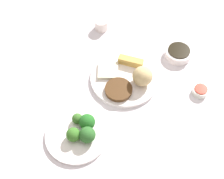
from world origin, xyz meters
TOP-DOWN VIEW (x-y plane):
  - tabletop at (0.00, 0.00)m, footprint 2.20×2.20m
  - main_plate at (0.01, -0.01)m, footprint 0.26×0.26m
  - rice_scoop at (-0.05, 0.01)m, footprint 0.08×0.08m
  - spring_roll at (-0.01, -0.08)m, footprint 0.10×0.05m
  - crab_rangoon_wonton at (0.08, -0.03)m, footprint 0.08×0.08m
  - stir_fry_heap at (0.03, 0.05)m, footprint 0.10×0.10m
  - broccoli_plate at (0.17, 0.24)m, footprint 0.22×0.22m
  - broccoli_floret_0 at (0.17, 0.25)m, footprint 0.05×0.05m
  - broccoli_floret_1 at (0.13, 0.20)m, footprint 0.06×0.06m
  - broccoli_floret_2 at (0.17, 0.19)m, footprint 0.04×0.04m
  - broccoli_floret_3 at (0.13, 0.25)m, footprint 0.06×0.06m
  - soy_sauce_bowl at (-0.20, -0.15)m, footprint 0.11×0.11m
  - soy_sauce_bowl_liquid at (-0.20, -0.15)m, footprint 0.09×0.09m
  - sauce_ramekin_sweet_and_sour at (-0.27, 0.03)m, footprint 0.06×0.06m
  - sauce_ramekin_sweet_and_sour_liquid at (-0.27, 0.03)m, footprint 0.05×0.05m
  - teacup at (0.12, -0.29)m, footprint 0.06×0.06m

SIDE VIEW (x-z plane):
  - tabletop at x=0.00m, z-range 0.00..0.02m
  - broccoli_plate at x=0.17m, z-range 0.02..0.03m
  - main_plate at x=0.01m, z-range 0.02..0.04m
  - sauce_ramekin_sweet_and_sour at x=-0.27m, z-range 0.02..0.04m
  - soy_sauce_bowl at x=-0.20m, z-range 0.02..0.05m
  - crab_rangoon_wonton at x=0.08m, z-range 0.04..0.05m
  - teacup at x=0.12m, z-range 0.02..0.07m
  - stir_fry_heap at x=0.03m, z-range 0.04..0.05m
  - sauce_ramekin_sweet_and_sour_liquid at x=-0.27m, z-range 0.04..0.05m
  - spring_roll at x=-0.01m, z-range 0.04..0.07m
  - broccoli_floret_2 at x=0.17m, z-range 0.03..0.07m
  - soy_sauce_bowl_liquid at x=-0.20m, z-range 0.05..0.06m
  - broccoli_floret_0 at x=0.17m, z-range 0.03..0.08m
  - broccoli_floret_1 at x=0.13m, z-range 0.03..0.09m
  - broccoli_floret_3 at x=0.13m, z-range 0.03..0.09m
  - rice_scoop at x=-0.05m, z-range 0.04..0.11m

